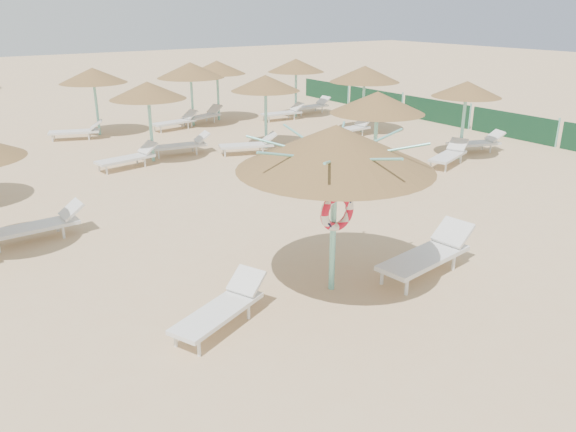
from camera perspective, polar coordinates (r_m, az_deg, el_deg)
ground at (r=10.59m, az=4.53°, el=-7.42°), size 120.00×120.00×0.00m
main_palapa at (r=9.66m, az=4.85°, el=6.89°), size 3.45×3.45×3.09m
lounger_main_a at (r=9.36m, az=-6.66°, el=-9.20°), size 2.00×1.29×0.70m
lounger_main_b at (r=11.37m, az=14.11°, el=-3.73°), size 2.40×1.00×0.85m
palapa_field at (r=20.91m, az=-9.07°, el=12.99°), size 19.75×14.13×2.72m
windbreak_fence at (r=26.71m, az=14.82°, el=10.24°), size 0.08×19.84×1.10m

